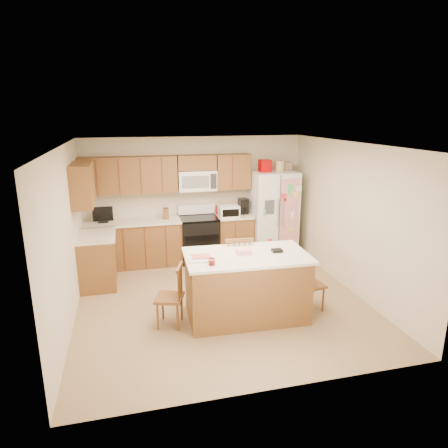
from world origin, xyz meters
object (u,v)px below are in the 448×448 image
object	(u,v)px
windsor_chair_left	(171,297)
windsor_chair_right	(310,284)
stove	(199,238)
refrigerator	(273,213)
island	(246,285)
windsor_chair_back	(237,269)

from	to	relation	value
windsor_chair_left	windsor_chair_right	world-z (taller)	windsor_chair_left
stove	windsor_chair_left	bearing A→B (deg)	-109.07
refrigerator	island	world-z (taller)	refrigerator
windsor_chair_left	island	bearing A→B (deg)	-0.21
stove	windsor_chair_back	xyz separation A→B (m)	(0.27, -1.92, 0.04)
island	windsor_chair_right	size ratio (longest dim) A/B	2.09
refrigerator	island	bearing A→B (deg)	-118.47
stove	windsor_chair_right	size ratio (longest dim) A/B	1.29
windsor_chair_left	windsor_chair_back	world-z (taller)	windsor_chair_back
refrigerator	windsor_chair_back	distance (m)	2.30
refrigerator	windsor_chair_back	bearing A→B (deg)	-124.94
windsor_chair_right	refrigerator	bearing A→B (deg)	82.74
windsor_chair_left	windsor_chair_back	bearing A→B (deg)	27.31
refrigerator	windsor_chair_back	xyz separation A→B (m)	(-1.30, -1.86, -0.41)
refrigerator	windsor_chair_left	world-z (taller)	refrigerator
island	refrigerator	bearing A→B (deg)	61.53
refrigerator	island	xyz separation A→B (m)	(-1.33, -2.45, -0.43)
windsor_chair_back	windsor_chair_right	xyz separation A→B (m)	(0.98, -0.62, -0.10)
windsor_chair_back	windsor_chair_left	bearing A→B (deg)	-152.69
refrigerator	island	distance (m)	2.82
refrigerator	windsor_chair_back	world-z (taller)	refrigerator
island	windsor_chair_back	world-z (taller)	windsor_chair_back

